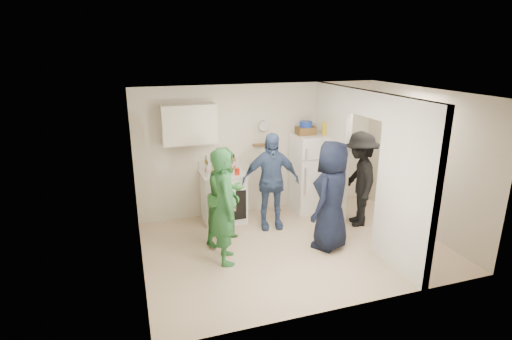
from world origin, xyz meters
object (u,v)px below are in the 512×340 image
at_px(person_denim, 271,181).
at_px(person_navy, 332,196).
at_px(person_green_left, 225,207).
at_px(person_nook, 359,179).
at_px(fridge, 310,173).
at_px(blue_bowl, 306,124).
at_px(stove, 223,197).
at_px(yellow_cup_stack_top, 325,129).
at_px(person_green_center, 226,196).
at_px(wicker_basket, 306,131).

distance_m(person_denim, person_navy, 1.21).
xyz_separation_m(person_green_left, person_navy, (1.72, -0.09, 0.00)).
distance_m(person_navy, person_nook, 1.10).
distance_m(fridge, person_nook, 1.05).
xyz_separation_m(blue_bowl, person_green_left, (-1.97, -1.48, -0.86)).
bearing_deg(person_nook, stove, -94.34).
relative_size(person_green_left, person_navy, 1.00).
xyz_separation_m(fridge, person_navy, (-0.35, -1.52, 0.12)).
bearing_deg(person_green_left, person_nook, -70.30).
relative_size(yellow_cup_stack_top, person_green_center, 0.15).
relative_size(fridge, wicker_basket, 4.40).
distance_m(stove, yellow_cup_stack_top, 2.31).
bearing_deg(person_green_left, wicker_basket, -45.05).
distance_m(wicker_basket, person_navy, 1.75).
relative_size(wicker_basket, person_nook, 0.20).
height_order(fridge, person_green_left, person_green_left).
xyz_separation_m(stove, person_denim, (0.74, -0.54, 0.40)).
distance_m(wicker_basket, person_nook, 1.36).
relative_size(wicker_basket, person_denim, 0.20).
bearing_deg(fridge, person_green_left, -145.31).
xyz_separation_m(fridge, person_nook, (0.55, -0.89, 0.10)).
bearing_deg(fridge, wicker_basket, 153.43).
relative_size(yellow_cup_stack_top, person_denim, 0.14).
bearing_deg(person_nook, fridge, -130.79).
bearing_deg(person_green_center, person_green_left, -139.40).
relative_size(person_green_left, person_nook, 1.02).
bearing_deg(person_nook, person_denim, -86.24).
height_order(yellow_cup_stack_top, person_green_center, yellow_cup_stack_top).
height_order(fridge, person_navy, person_navy).
bearing_deg(wicker_basket, stove, -179.30).
xyz_separation_m(person_navy, person_nook, (0.90, 0.63, -0.02)).
bearing_deg(person_navy, person_green_left, -40.46).
bearing_deg(blue_bowl, fridge, -26.57).
height_order(yellow_cup_stack_top, person_green_left, yellow_cup_stack_top).
distance_m(blue_bowl, person_green_center, 2.21).
height_order(wicker_basket, blue_bowl, blue_bowl).
height_order(fridge, person_nook, person_nook).
bearing_deg(blue_bowl, wicker_basket, 0.00).
distance_m(yellow_cup_stack_top, person_green_center, 2.39).
xyz_separation_m(stove, person_nook, (2.30, -0.92, 0.40)).
relative_size(person_green_center, person_navy, 0.92).
bearing_deg(person_navy, blue_bowl, -136.49).
bearing_deg(person_denim, fridge, 36.06).
bearing_deg(person_nook, person_green_left, -60.85).
distance_m(stove, person_denim, 1.00).
distance_m(person_denim, person_nook, 1.61).
height_order(blue_bowl, person_green_center, blue_bowl).
relative_size(stove, fridge, 0.61).
height_order(wicker_basket, person_navy, person_navy).
distance_m(wicker_basket, person_green_center, 2.15).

